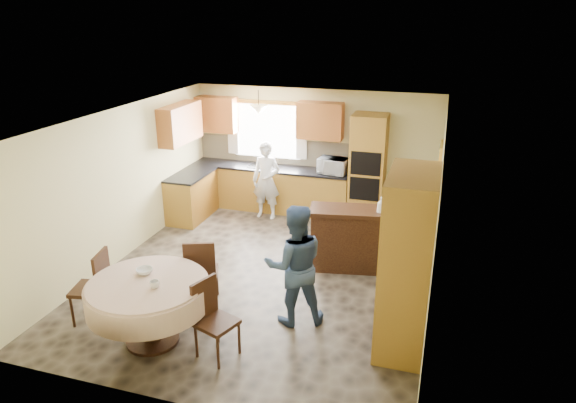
{
  "coord_description": "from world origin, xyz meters",
  "views": [
    {
      "loc": [
        2.46,
        -6.83,
        3.95
      ],
      "look_at": [
        0.27,
        0.3,
        1.15
      ],
      "focal_mm": 32.0,
      "sensor_mm": 36.0,
      "label": 1
    }
  ],
  "objects_px": {
    "oven_tower": "(368,169)",
    "chair_right": "(212,315)",
    "person_sink": "(266,181)",
    "person_dining": "(295,265)",
    "cupboard": "(407,262)",
    "sideboard": "(351,241)",
    "chair_back": "(201,270)",
    "chair_left": "(95,283)",
    "dining_table": "(148,295)"
  },
  "relations": [
    {
      "from": "dining_table",
      "to": "person_sink",
      "type": "height_order",
      "value": "person_sink"
    },
    {
      "from": "chair_back",
      "to": "person_sink",
      "type": "distance_m",
      "value": 3.43
    },
    {
      "from": "chair_back",
      "to": "chair_right",
      "type": "relative_size",
      "value": 1.06
    },
    {
      "from": "oven_tower",
      "to": "chair_right",
      "type": "height_order",
      "value": "oven_tower"
    },
    {
      "from": "person_sink",
      "to": "person_dining",
      "type": "bearing_deg",
      "value": -65.44
    },
    {
      "from": "cupboard",
      "to": "sideboard",
      "type": "bearing_deg",
      "value": 118.75
    },
    {
      "from": "oven_tower",
      "to": "chair_back",
      "type": "height_order",
      "value": "oven_tower"
    },
    {
      "from": "chair_right",
      "to": "person_dining",
      "type": "bearing_deg",
      "value": -17.53
    },
    {
      "from": "dining_table",
      "to": "chair_right",
      "type": "relative_size",
      "value": 1.53
    },
    {
      "from": "sideboard",
      "to": "chair_back",
      "type": "bearing_deg",
      "value": -145.61
    },
    {
      "from": "oven_tower",
      "to": "sideboard",
      "type": "distance_m",
      "value": 2.17
    },
    {
      "from": "dining_table",
      "to": "chair_left",
      "type": "relative_size",
      "value": 1.47
    },
    {
      "from": "dining_table",
      "to": "person_sink",
      "type": "bearing_deg",
      "value": 89.95
    },
    {
      "from": "chair_right",
      "to": "oven_tower",
      "type": "bearing_deg",
      "value": 7.15
    },
    {
      "from": "chair_left",
      "to": "person_dining",
      "type": "distance_m",
      "value": 2.65
    },
    {
      "from": "cupboard",
      "to": "dining_table",
      "type": "relative_size",
      "value": 1.5
    },
    {
      "from": "chair_right",
      "to": "person_dining",
      "type": "height_order",
      "value": "person_dining"
    },
    {
      "from": "cupboard",
      "to": "dining_table",
      "type": "bearing_deg",
      "value": -162.88
    },
    {
      "from": "person_dining",
      "to": "cupboard",
      "type": "bearing_deg",
      "value": 153.48
    },
    {
      "from": "dining_table",
      "to": "chair_left",
      "type": "height_order",
      "value": "chair_left"
    },
    {
      "from": "cupboard",
      "to": "chair_left",
      "type": "distance_m",
      "value": 4.04
    },
    {
      "from": "dining_table",
      "to": "person_dining",
      "type": "xyz_separation_m",
      "value": [
        1.58,
        0.98,
        0.17
      ]
    },
    {
      "from": "chair_back",
      "to": "person_sink",
      "type": "bearing_deg",
      "value": -107.83
    },
    {
      "from": "cupboard",
      "to": "person_dining",
      "type": "distance_m",
      "value": 1.45
    },
    {
      "from": "oven_tower",
      "to": "chair_right",
      "type": "relative_size",
      "value": 2.17
    },
    {
      "from": "sideboard",
      "to": "cupboard",
      "type": "xyz_separation_m",
      "value": [
        0.98,
        -1.78,
        0.64
      ]
    },
    {
      "from": "sideboard",
      "to": "dining_table",
      "type": "distance_m",
      "value": 3.38
    },
    {
      "from": "dining_table",
      "to": "person_dining",
      "type": "bearing_deg",
      "value": 31.88
    },
    {
      "from": "cupboard",
      "to": "person_dining",
      "type": "bearing_deg",
      "value": 177.61
    },
    {
      "from": "oven_tower",
      "to": "person_dining",
      "type": "relative_size",
      "value": 1.27
    },
    {
      "from": "chair_left",
      "to": "person_dining",
      "type": "relative_size",
      "value": 0.61
    },
    {
      "from": "cupboard",
      "to": "chair_back",
      "type": "xyz_separation_m",
      "value": [
        -2.76,
        0.02,
        -0.54
      ]
    },
    {
      "from": "oven_tower",
      "to": "dining_table",
      "type": "height_order",
      "value": "oven_tower"
    },
    {
      "from": "person_sink",
      "to": "oven_tower",
      "type": "bearing_deg",
      "value": 12.17
    },
    {
      "from": "oven_tower",
      "to": "person_dining",
      "type": "xyz_separation_m",
      "value": [
        -0.35,
        -3.81,
        -0.23
      ]
    },
    {
      "from": "dining_table",
      "to": "chair_right",
      "type": "xyz_separation_m",
      "value": [
        0.84,
        0.02,
        -0.13
      ]
    },
    {
      "from": "sideboard",
      "to": "chair_left",
      "type": "relative_size",
      "value": 1.32
    },
    {
      "from": "sideboard",
      "to": "chair_back",
      "type": "xyz_separation_m",
      "value": [
        -1.78,
        -1.76,
        0.09
      ]
    },
    {
      "from": "cupboard",
      "to": "oven_tower",
      "type": "bearing_deg",
      "value": 105.46
    },
    {
      "from": "chair_right",
      "to": "person_sink",
      "type": "distance_m",
      "value": 4.43
    },
    {
      "from": "dining_table",
      "to": "chair_left",
      "type": "bearing_deg",
      "value": 167.36
    },
    {
      "from": "sideboard",
      "to": "dining_table",
      "type": "bearing_deg",
      "value": -137.02
    },
    {
      "from": "chair_left",
      "to": "chair_right",
      "type": "xyz_separation_m",
      "value": [
        1.77,
        -0.19,
        -0.02
      ]
    },
    {
      "from": "chair_back",
      "to": "chair_right",
      "type": "distance_m",
      "value": 1.1
    },
    {
      "from": "person_dining",
      "to": "chair_left",
      "type": "bearing_deg",
      "value": -7.02
    },
    {
      "from": "sideboard",
      "to": "person_sink",
      "type": "height_order",
      "value": "person_sink"
    },
    {
      "from": "person_dining",
      "to": "person_sink",
      "type": "bearing_deg",
      "value": -89.08
    },
    {
      "from": "sideboard",
      "to": "person_dining",
      "type": "distance_m",
      "value": 1.81
    },
    {
      "from": "oven_tower",
      "to": "person_sink",
      "type": "relative_size",
      "value": 1.37
    },
    {
      "from": "cupboard",
      "to": "chair_back",
      "type": "height_order",
      "value": "cupboard"
    }
  ]
}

